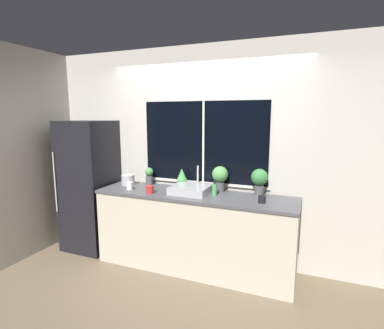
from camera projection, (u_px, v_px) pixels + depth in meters
ground_plane at (184, 279)px, 3.42m from camera, size 14.00×14.00×0.00m
wall_back at (204, 155)px, 3.80m from camera, size 8.00×0.09×2.70m
wall_left at (107, 143)px, 5.37m from camera, size 0.06×7.00×2.70m
counter at (194, 231)px, 3.61m from camera, size 2.40×0.61×0.94m
refrigerator at (91, 185)px, 4.16m from camera, size 0.64×0.67×1.78m
sink at (191, 189)px, 3.57m from camera, size 0.44×0.46×0.29m
potted_plant_far_left at (149, 175)px, 3.99m from camera, size 0.11×0.11×0.23m
potted_plant_center_left at (182, 177)px, 3.81m from camera, size 0.14×0.14×0.25m
potted_plant_center_right at (220, 176)px, 3.62m from camera, size 0.19×0.19×0.31m
potted_plant_far_right at (259, 179)px, 3.45m from camera, size 0.19×0.19×0.31m
soap_bottle at (214, 189)px, 3.45m from camera, size 0.05×0.05×0.17m
mug_white at (130, 186)px, 3.73m from camera, size 0.08×0.08×0.10m
mug_red at (150, 189)px, 3.56m from camera, size 0.09×0.09×0.09m
mug_black at (262, 199)px, 3.17m from camera, size 0.08×0.08×0.08m
kettle at (128, 179)px, 3.99m from camera, size 0.17×0.17×0.15m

